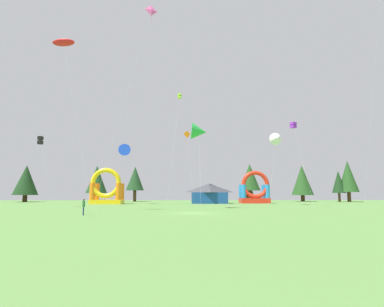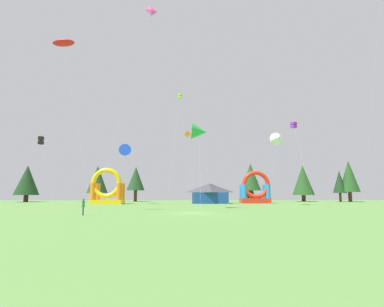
{
  "view_description": "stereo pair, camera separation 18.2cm",
  "coord_description": "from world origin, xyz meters",
  "px_view_note": "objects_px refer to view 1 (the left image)",
  "views": [
    {
      "loc": [
        -1.1,
        -34.04,
        2.14
      ],
      "look_at": [
        0.0,
        6.71,
        7.22
      ],
      "focal_mm": 29.58,
      "sensor_mm": 36.0,
      "label": 1
    },
    {
      "loc": [
        -0.92,
        -34.04,
        2.14
      ],
      "look_at": [
        0.0,
        6.71,
        7.22
      ],
      "focal_mm": 29.58,
      "sensor_mm": 36.0,
      "label": 2
    }
  ],
  "objects_px": {
    "kite_orange_diamond": "(187,135)",
    "kite_blue_delta": "(124,151)",
    "kite_lime_box": "(180,96)",
    "kite_white_delta": "(277,138)",
    "kite_black_box": "(40,140)",
    "inflatable_blue_arch": "(107,191)",
    "kite_purple_box": "(293,125)",
    "inflatable_orange_dome": "(255,192)",
    "kite_pink_diamond": "(151,12)",
    "kite_green_delta": "(199,132)",
    "kite_red_parafoil": "(64,43)",
    "festival_tent": "(209,193)",
    "person_midfield": "(84,205)"
  },
  "relations": [
    {
      "from": "kite_white_delta",
      "to": "inflatable_blue_arch",
      "type": "distance_m",
      "value": 33.33
    },
    {
      "from": "kite_white_delta",
      "to": "festival_tent",
      "type": "xyz_separation_m",
      "value": [
        -10.93,
        11.0,
        -9.55
      ]
    },
    {
      "from": "kite_white_delta",
      "to": "kite_black_box",
      "type": "height_order",
      "value": "kite_white_delta"
    },
    {
      "from": "kite_orange_diamond",
      "to": "person_midfield",
      "type": "relative_size",
      "value": 8.86
    },
    {
      "from": "kite_lime_box",
      "to": "inflatable_orange_dome",
      "type": "bearing_deg",
      "value": 13.07
    },
    {
      "from": "kite_white_delta",
      "to": "inflatable_orange_dome",
      "type": "relative_size",
      "value": 1.89
    },
    {
      "from": "person_midfield",
      "to": "festival_tent",
      "type": "height_order",
      "value": "festival_tent"
    },
    {
      "from": "kite_white_delta",
      "to": "kite_red_parafoil",
      "type": "height_order",
      "value": "kite_red_parafoil"
    },
    {
      "from": "kite_white_delta",
      "to": "person_midfield",
      "type": "height_order",
      "value": "kite_white_delta"
    },
    {
      "from": "inflatable_orange_dome",
      "to": "kite_orange_diamond",
      "type": "bearing_deg",
      "value": -163.59
    },
    {
      "from": "kite_green_delta",
      "to": "kite_lime_box",
      "type": "xyz_separation_m",
      "value": [
        -2.97,
        19.12,
        10.96
      ]
    },
    {
      "from": "kite_pink_diamond",
      "to": "inflatable_orange_dome",
      "type": "bearing_deg",
      "value": 53.87
    },
    {
      "from": "kite_black_box",
      "to": "kite_lime_box",
      "type": "bearing_deg",
      "value": 33.32
    },
    {
      "from": "person_midfield",
      "to": "kite_black_box",
      "type": "bearing_deg",
      "value": 23.25
    },
    {
      "from": "inflatable_blue_arch",
      "to": "festival_tent",
      "type": "height_order",
      "value": "inflatable_blue_arch"
    },
    {
      "from": "kite_green_delta",
      "to": "kite_black_box",
      "type": "distance_m",
      "value": 24.57
    },
    {
      "from": "kite_purple_box",
      "to": "person_midfield",
      "type": "relative_size",
      "value": 8.02
    },
    {
      "from": "kite_green_delta",
      "to": "festival_tent",
      "type": "bearing_deg",
      "value": 81.81
    },
    {
      "from": "kite_green_delta",
      "to": "kite_blue_delta",
      "type": "distance_m",
      "value": 23.23
    },
    {
      "from": "kite_red_parafoil",
      "to": "kite_black_box",
      "type": "height_order",
      "value": "kite_red_parafoil"
    },
    {
      "from": "kite_pink_diamond",
      "to": "festival_tent",
      "type": "height_order",
      "value": "kite_pink_diamond"
    },
    {
      "from": "kite_lime_box",
      "to": "festival_tent",
      "type": "relative_size",
      "value": 3.11
    },
    {
      "from": "kite_orange_diamond",
      "to": "kite_lime_box",
      "type": "xyz_separation_m",
      "value": [
        -1.56,
        0.52,
        8.0
      ]
    },
    {
      "from": "kite_orange_diamond",
      "to": "kite_white_delta",
      "type": "distance_m",
      "value": 17.44
    },
    {
      "from": "kite_blue_delta",
      "to": "festival_tent",
      "type": "xyz_separation_m",
      "value": [
        16.83,
        3.04,
        -8.26
      ]
    },
    {
      "from": "kite_black_box",
      "to": "kite_red_parafoil",
      "type": "bearing_deg",
      "value": -58.33
    },
    {
      "from": "kite_orange_diamond",
      "to": "kite_black_box",
      "type": "xyz_separation_m",
      "value": [
        -22.58,
        -13.3,
        -3.41
      ]
    },
    {
      "from": "kite_black_box",
      "to": "festival_tent",
      "type": "relative_size",
      "value": 1.51
    },
    {
      "from": "kite_purple_box",
      "to": "kite_blue_delta",
      "type": "relative_size",
      "value": 1.1
    },
    {
      "from": "kite_black_box",
      "to": "inflatable_orange_dome",
      "type": "bearing_deg",
      "value": 25.45
    },
    {
      "from": "kite_white_delta",
      "to": "kite_black_box",
      "type": "distance_m",
      "value": 38.47
    },
    {
      "from": "festival_tent",
      "to": "kite_pink_diamond",
      "type": "bearing_deg",
      "value": -110.85
    },
    {
      "from": "kite_pink_diamond",
      "to": "inflatable_orange_dome",
      "type": "xyz_separation_m",
      "value": [
        19.17,
        26.26,
        -23.7
      ]
    },
    {
      "from": "kite_pink_diamond",
      "to": "person_midfield",
      "type": "xyz_separation_m",
      "value": [
        -5.24,
        -8.28,
        -25.08
      ]
    },
    {
      "from": "kite_pink_diamond",
      "to": "kite_green_delta",
      "type": "bearing_deg",
      "value": 28.37
    },
    {
      "from": "kite_pink_diamond",
      "to": "festival_tent",
      "type": "xyz_separation_m",
      "value": [
        9.64,
        25.31,
        -24.01
      ]
    },
    {
      "from": "kite_orange_diamond",
      "to": "kite_white_delta",
      "type": "xyz_separation_m",
      "value": [
        15.47,
        -7.8,
        -1.93
      ]
    },
    {
      "from": "kite_orange_diamond",
      "to": "kite_purple_box",
      "type": "distance_m",
      "value": 21.83
    },
    {
      "from": "person_midfield",
      "to": "inflatable_orange_dome",
      "type": "distance_m",
      "value": 42.32
    },
    {
      "from": "kite_green_delta",
      "to": "inflatable_blue_arch",
      "type": "height_order",
      "value": "kite_green_delta"
    },
    {
      "from": "kite_pink_diamond",
      "to": "kite_black_box",
      "type": "bearing_deg",
      "value": 153.26
    },
    {
      "from": "kite_lime_box",
      "to": "person_midfield",
      "type": "xyz_separation_m",
      "value": [
        -8.78,
        -30.91,
        -20.55
      ]
    },
    {
      "from": "kite_red_parafoil",
      "to": "festival_tent",
      "type": "xyz_separation_m",
      "value": [
        19.51,
        28.85,
        -17.77
      ]
    },
    {
      "from": "kite_orange_diamond",
      "to": "kite_blue_delta",
      "type": "height_order",
      "value": "kite_orange_diamond"
    },
    {
      "from": "kite_orange_diamond",
      "to": "kite_red_parafoil",
      "type": "xyz_separation_m",
      "value": [
        -14.96,
        -25.65,
        6.29
      ]
    },
    {
      "from": "kite_white_delta",
      "to": "kite_purple_box",
      "type": "distance_m",
      "value": 7.13
    },
    {
      "from": "kite_black_box",
      "to": "kite_pink_diamond",
      "type": "xyz_separation_m",
      "value": [
        17.48,
        -8.81,
        15.94
      ]
    },
    {
      "from": "kite_lime_box",
      "to": "kite_blue_delta",
      "type": "height_order",
      "value": "kite_lime_box"
    },
    {
      "from": "kite_purple_box",
      "to": "kite_lime_box",
      "type": "xyz_separation_m",
      "value": [
        -17.49,
        15.4,
        9.18
      ]
    },
    {
      "from": "kite_orange_diamond",
      "to": "kite_black_box",
      "type": "distance_m",
      "value": 26.42
    }
  ]
}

